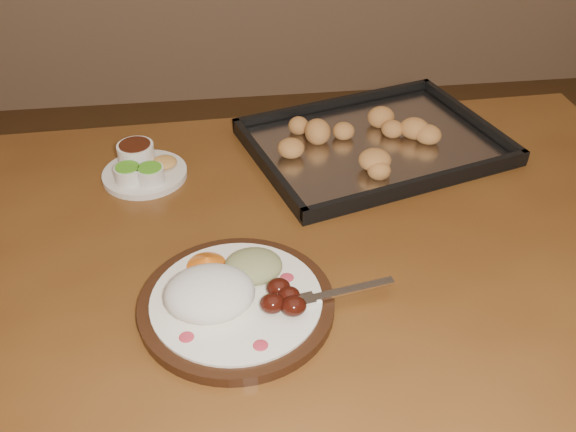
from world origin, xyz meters
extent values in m
cube|color=brown|center=(-0.29, -0.04, 0.73)|extent=(1.53, 0.95, 0.04)
cylinder|color=#4E2517|center=(0.37, 0.36, 0.35)|extent=(0.07, 0.07, 0.71)
cylinder|color=black|center=(-0.37, -0.19, 0.76)|extent=(0.29, 0.29, 0.02)
cylinder|color=white|center=(-0.37, -0.19, 0.77)|extent=(0.25, 0.25, 0.01)
ellipsoid|color=#C22E41|center=(-0.44, -0.25, 0.77)|extent=(0.02, 0.02, 0.00)
ellipsoid|color=#C22E41|center=(-0.34, -0.28, 0.77)|extent=(0.02, 0.02, 0.00)
ellipsoid|color=#C22E41|center=(-0.29, -0.15, 0.77)|extent=(0.02, 0.02, 0.00)
ellipsoid|color=#C22E41|center=(-0.46, -0.15, 0.77)|extent=(0.02, 0.02, 0.00)
ellipsoid|color=silver|center=(-0.41, -0.19, 0.79)|extent=(0.15, 0.13, 0.06)
ellipsoid|color=#441209|center=(-0.32, -0.22, 0.79)|extent=(0.04, 0.03, 0.03)
ellipsoid|color=#441209|center=(-0.29, -0.20, 0.79)|extent=(0.04, 0.03, 0.03)
ellipsoid|color=#441209|center=(-0.31, -0.19, 0.79)|extent=(0.04, 0.03, 0.03)
ellipsoid|color=#441209|center=(-0.29, -0.23, 0.79)|extent=(0.04, 0.03, 0.03)
ellipsoid|color=tan|center=(-0.34, -0.13, 0.78)|extent=(0.10, 0.09, 0.04)
cone|color=orange|center=(-0.41, -0.11, 0.78)|extent=(0.08, 0.08, 0.03)
cube|color=white|center=(-0.20, -0.19, 0.77)|extent=(0.14, 0.04, 0.00)
cube|color=white|center=(-0.27, -0.21, 0.78)|extent=(0.04, 0.03, 0.00)
cylinder|color=white|center=(-0.30, -0.22, 0.78)|extent=(0.03, 0.01, 0.00)
cylinder|color=white|center=(-0.30, -0.21, 0.78)|extent=(0.03, 0.01, 0.00)
cylinder|color=white|center=(-0.30, -0.21, 0.78)|extent=(0.03, 0.01, 0.00)
cylinder|color=white|center=(-0.30, -0.20, 0.78)|extent=(0.03, 0.01, 0.00)
cylinder|color=silver|center=(-0.52, 0.19, 0.76)|extent=(0.16, 0.16, 0.01)
cylinder|color=silver|center=(-0.55, 0.16, 0.78)|extent=(0.05, 0.05, 0.03)
cylinder|color=#50AB22|center=(-0.55, 0.16, 0.79)|extent=(0.04, 0.04, 0.00)
cylinder|color=silver|center=(-0.51, 0.16, 0.78)|extent=(0.05, 0.05, 0.03)
cylinder|color=#50AB22|center=(-0.51, 0.16, 0.79)|extent=(0.04, 0.04, 0.00)
cylinder|color=white|center=(-0.54, 0.23, 0.78)|extent=(0.07, 0.07, 0.04)
cylinder|color=#37140A|center=(-0.54, 0.23, 0.80)|extent=(0.06, 0.06, 0.00)
ellipsoid|color=#CE8648|center=(-0.48, 0.21, 0.77)|extent=(0.05, 0.05, 0.02)
cube|color=black|center=(-0.06, 0.24, 0.75)|extent=(0.57, 0.48, 0.01)
cube|color=black|center=(-0.11, 0.41, 0.77)|extent=(0.47, 0.15, 0.02)
cube|color=black|center=(-0.01, 0.07, 0.77)|extent=(0.47, 0.15, 0.02)
cube|color=black|center=(0.17, 0.31, 0.77)|extent=(0.11, 0.35, 0.02)
cube|color=black|center=(-0.29, 0.17, 0.77)|extent=(0.11, 0.35, 0.02)
cube|color=silver|center=(-0.06, 0.24, 0.76)|extent=(0.53, 0.44, 0.00)
ellipsoid|color=#D18D49|center=(0.00, 0.26, 0.78)|extent=(0.05, 0.05, 0.04)
ellipsoid|color=#D18D49|center=(0.03, 0.31, 0.78)|extent=(0.07, 0.07, 0.04)
ellipsoid|color=#D18D49|center=(-0.06, 0.35, 0.78)|extent=(0.07, 0.07, 0.04)
ellipsoid|color=#D18D49|center=(-0.12, 0.28, 0.78)|extent=(0.07, 0.07, 0.04)
ellipsoid|color=#D18D49|center=(-0.16, 0.27, 0.78)|extent=(0.07, 0.07, 0.04)
ellipsoid|color=#D18D49|center=(-0.12, 0.22, 0.78)|extent=(0.05, 0.05, 0.04)
ellipsoid|color=#D18D49|center=(-0.15, 0.17, 0.78)|extent=(0.07, 0.07, 0.04)
ellipsoid|color=#D18D49|center=(-0.05, 0.13, 0.78)|extent=(0.07, 0.07, 0.04)
ellipsoid|color=#D18D49|center=(0.00, 0.20, 0.78)|extent=(0.07, 0.07, 0.04)
ellipsoid|color=#D18D49|center=(0.04, 0.21, 0.78)|extent=(0.07, 0.07, 0.04)
camera|label=1|loc=(-0.38, -0.87, 1.44)|focal=40.00mm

